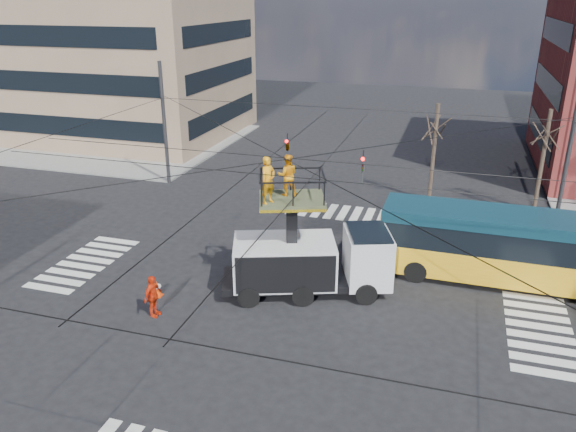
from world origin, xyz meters
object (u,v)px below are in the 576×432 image
Objects in this scene: utility_truck at (311,248)px; worker_ground at (153,296)px; flagger at (388,255)px; city_bus at (511,246)px; traffic_cone at (157,288)px.

utility_truck reaches higher than worker_ground.
utility_truck is 4.00× the size of flagger.
city_bus is at bearing 65.35° from flagger.
utility_truck is 10.41× the size of traffic_cone.
city_bus reaches higher than worker_ground.
flagger is (8.98, 4.85, 0.57)m from traffic_cone.
worker_ground is at bearing -151.70° from city_bus.
utility_truck reaches higher than flagger.
city_bus is 15.67× the size of traffic_cone.
utility_truck is 4.04m from flagger.
utility_truck is 6.65m from worker_ground.
traffic_cone is 0.41× the size of worker_ground.
city_bus is 6.01× the size of flagger.
flagger is at bearing 21.33° from utility_truck.
flagger is at bearing -47.92° from worker_ground.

